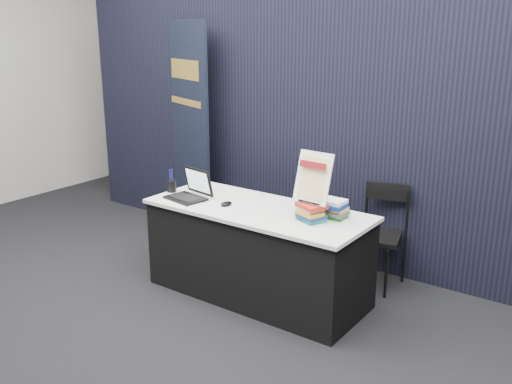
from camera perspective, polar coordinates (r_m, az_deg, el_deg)
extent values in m
plane|color=black|center=(4.39, -4.14, -12.78)|extent=(8.00, 8.00, 0.00)
cube|color=#A6A39D|center=(7.35, 16.47, 12.80)|extent=(8.00, 0.02, 3.50)
cube|color=black|center=(5.24, 6.93, 6.02)|extent=(6.00, 0.08, 2.40)
cube|color=black|center=(4.62, 0.16, -6.20)|extent=(1.76, 0.71, 0.72)
cube|color=beige|center=(4.49, 0.17, -1.77)|extent=(1.80, 0.75, 0.03)
cube|color=black|center=(4.72, -7.04, -0.65)|extent=(0.36, 0.28, 0.02)
cube|color=black|center=(4.76, -6.17, 1.08)|extent=(0.33, 0.11, 0.22)
cube|color=silver|center=(4.76, -6.23, 1.06)|extent=(0.28, 0.09, 0.18)
ellipsoid|color=black|center=(4.53, -2.99, -1.18)|extent=(0.08, 0.11, 0.03)
cube|color=white|center=(4.67, -7.63, -0.97)|extent=(0.32, 0.24, 0.00)
cube|color=silver|center=(4.73, -6.76, -0.70)|extent=(0.35, 0.27, 0.00)
cube|color=silver|center=(4.79, -4.69, -0.43)|extent=(0.38, 0.31, 0.00)
cylinder|color=black|center=(4.95, -8.45, 0.59)|extent=(0.10, 0.10, 0.10)
cube|color=#1B6967|center=(4.20, 5.40, -2.74)|extent=(0.24, 0.22, 0.03)
cube|color=navy|center=(4.19, 5.41, -2.39)|extent=(0.24, 0.22, 0.03)
cube|color=#C28E1B|center=(4.18, 5.42, -2.05)|extent=(0.24, 0.22, 0.03)
cube|color=beige|center=(4.17, 5.43, -1.70)|extent=(0.24, 0.22, 0.03)
cube|color=#AA231B|center=(4.17, 5.44, -1.35)|extent=(0.24, 0.22, 0.03)
cube|color=#207A25|center=(4.30, 7.67, -2.36)|extent=(0.20, 0.15, 0.03)
cube|color=#47464B|center=(4.29, 7.68, -2.02)|extent=(0.20, 0.15, 0.03)
cube|color=#AF9E46|center=(4.28, 7.70, -1.67)|extent=(0.20, 0.15, 0.03)
cube|color=navy|center=(4.27, 7.71, -1.32)|extent=(0.20, 0.15, 0.03)
cube|color=white|center=(4.26, 7.72, -0.98)|extent=(0.20, 0.15, 0.03)
cube|color=black|center=(4.15, 5.35, -1.04)|extent=(0.19, 0.03, 0.01)
cylinder|color=black|center=(4.22, 5.09, 0.84)|extent=(0.02, 0.10, 0.27)
cylinder|color=black|center=(4.15, 6.89, 0.50)|extent=(0.02, 0.10, 0.27)
cube|color=white|center=(4.14, 5.74, 1.44)|extent=(0.29, 0.13, 0.37)
cube|color=beige|center=(4.13, 5.69, 1.41)|extent=(0.23, 0.10, 0.29)
cube|color=maroon|center=(4.10, 5.70, 2.68)|extent=(0.23, 0.03, 0.05)
cube|color=black|center=(6.29, -6.64, -3.09)|extent=(0.90, 0.42, 0.09)
cube|color=black|center=(6.04, -6.84, 6.38)|extent=(0.83, 0.34, 2.19)
cube|color=gold|center=(5.95, -7.16, 12.06)|extent=(0.57, 0.22, 0.20)
cube|color=gold|center=(5.98, -7.05, 8.93)|extent=(0.61, 0.24, 0.07)
cylinder|color=black|center=(4.88, 8.89, -7.07)|extent=(0.02, 0.02, 0.41)
cylinder|color=black|center=(4.74, 12.87, -8.02)|extent=(0.02, 0.02, 0.41)
cylinder|color=black|center=(5.19, 10.76, -5.70)|extent=(0.02, 0.02, 0.41)
cylinder|color=black|center=(5.06, 14.54, -6.55)|extent=(0.02, 0.02, 0.41)
cube|color=black|center=(4.88, 11.92, -4.38)|extent=(0.47, 0.47, 0.04)
cube|color=black|center=(4.93, 13.04, 0.06)|extent=(0.36, 0.13, 0.15)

